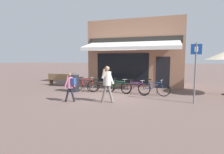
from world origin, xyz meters
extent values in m
plane|color=brown|center=(0.00, 0.00, 0.00)|extent=(160.00, 160.00, 0.00)
cube|color=#9E7056|center=(0.65, 4.65, 2.35)|extent=(6.74, 3.00, 4.70)
cube|color=black|center=(-0.09, 3.14, 1.25)|extent=(3.71, 0.04, 2.20)
cube|color=black|center=(2.67, 3.14, 1.05)|extent=(0.90, 0.04, 2.10)
cube|color=#282623|center=(0.65, 3.13, 3.21)|extent=(6.40, 0.06, 0.44)
cube|color=white|center=(0.65, 2.22, 2.88)|extent=(6.06, 1.87, 0.50)
cube|color=white|center=(0.65, 1.29, 2.56)|extent=(6.06, 0.03, 0.20)
cylinder|color=#47494F|center=(0.26, 0.78, 0.55)|extent=(4.48, 0.04, 0.04)
cylinder|color=#47494F|center=(-1.93, 0.78, 0.28)|extent=(0.04, 0.04, 0.55)
cylinder|color=#47494F|center=(2.45, 0.78, 0.28)|extent=(0.04, 0.04, 0.55)
torus|color=black|center=(-1.21, 0.66, 0.36)|extent=(0.73, 0.13, 0.72)
cylinder|color=#9E9EA3|center=(-1.21, 0.66, 0.36)|extent=(0.07, 0.07, 0.07)
torus|color=black|center=(-2.26, 0.58, 0.36)|extent=(0.73, 0.13, 0.72)
cylinder|color=#9E9EA3|center=(-2.26, 0.58, 0.36)|extent=(0.07, 0.07, 0.07)
cylinder|color=#B21E1E|center=(-1.61, 0.64, 0.52)|extent=(0.59, 0.10, 0.39)
cylinder|color=#B21E1E|center=(-1.65, 0.64, 0.71)|extent=(0.65, 0.08, 0.05)
cylinder|color=#B21E1E|center=(-1.94, 0.61, 0.53)|extent=(0.12, 0.05, 0.38)
cylinder|color=#B21E1E|center=(-2.08, 0.59, 0.35)|extent=(0.37, 0.06, 0.05)
cylinder|color=#B21E1E|center=(-2.12, 0.60, 0.54)|extent=(0.32, 0.08, 0.38)
cylinder|color=#B21E1E|center=(-1.27, 0.66, 0.53)|extent=(0.15, 0.04, 0.35)
cylinder|color=#9E9EA3|center=(-1.99, 0.62, 0.77)|extent=(0.05, 0.03, 0.11)
cube|color=black|center=(-2.01, 0.62, 0.84)|extent=(0.25, 0.12, 0.05)
cylinder|color=#9E9EA3|center=(-1.33, 0.67, 0.77)|extent=(0.03, 0.03, 0.14)
cylinder|color=#9E9EA3|center=(-1.33, 0.67, 0.84)|extent=(0.07, 0.52, 0.05)
torus|color=black|center=(-0.23, 0.78, 0.33)|extent=(0.67, 0.34, 0.67)
cylinder|color=#9E9EA3|center=(-0.23, 0.78, 0.33)|extent=(0.09, 0.09, 0.08)
torus|color=black|center=(-1.20, 0.44, 0.33)|extent=(0.67, 0.34, 0.67)
cylinder|color=#9E9EA3|center=(-1.20, 0.44, 0.33)|extent=(0.09, 0.09, 0.08)
cylinder|color=black|center=(-0.59, 0.64, 0.48)|extent=(0.57, 0.18, 0.36)
cylinder|color=black|center=(-0.62, 0.60, 0.65)|extent=(0.61, 0.24, 0.05)
cylinder|color=black|center=(-0.89, 0.53, 0.49)|extent=(0.11, 0.11, 0.35)
cylinder|color=black|center=(-1.03, 0.50, 0.32)|extent=(0.35, 0.15, 0.05)
cylinder|color=black|center=(-1.06, 0.47, 0.49)|extent=(0.31, 0.09, 0.35)
cylinder|color=black|center=(-0.27, 0.74, 0.49)|extent=(0.14, 0.12, 0.32)
cylinder|color=#9E9EA3|center=(-0.93, 0.49, 0.71)|extent=(0.06, 0.05, 0.11)
cube|color=black|center=(-0.95, 0.47, 0.77)|extent=(0.26, 0.18, 0.06)
cylinder|color=#9E9EA3|center=(-0.32, 0.70, 0.71)|extent=(0.04, 0.05, 0.14)
cylinder|color=#9E9EA3|center=(-0.32, 0.69, 0.78)|extent=(0.19, 0.50, 0.09)
torus|color=black|center=(0.79, 0.53, 0.34)|extent=(0.69, 0.29, 0.69)
cylinder|color=#9E9EA3|center=(0.79, 0.53, 0.34)|extent=(0.09, 0.08, 0.07)
torus|color=black|center=(-0.28, 0.84, 0.34)|extent=(0.69, 0.29, 0.69)
cylinder|color=#9E9EA3|center=(-0.28, 0.84, 0.34)|extent=(0.09, 0.08, 0.07)
cylinder|color=#23703D|center=(0.39, 0.66, 0.49)|extent=(0.61, 0.18, 0.37)
cylinder|color=#23703D|center=(0.35, 0.69, 0.67)|extent=(0.67, 0.23, 0.05)
cylinder|color=#23703D|center=(0.06, 0.76, 0.50)|extent=(0.12, 0.10, 0.36)
cylinder|color=#23703D|center=(-0.09, 0.79, 0.33)|extent=(0.39, 0.14, 0.05)
cylinder|color=#23703D|center=(-0.13, 0.81, 0.51)|extent=(0.33, 0.10, 0.36)
cylinder|color=#23703D|center=(0.74, 0.56, 0.50)|extent=(0.15, 0.11, 0.33)
cylinder|color=#9E9EA3|center=(0.01, 0.79, 0.73)|extent=(0.06, 0.05, 0.11)
cube|color=black|center=(0.00, 0.80, 0.80)|extent=(0.26, 0.17, 0.06)
cylinder|color=#9E9EA3|center=(0.68, 0.60, 0.73)|extent=(0.04, 0.04, 0.14)
cylinder|color=#9E9EA3|center=(0.69, 0.60, 0.80)|extent=(0.17, 0.51, 0.07)
torus|color=black|center=(1.80, 0.37, 0.34)|extent=(0.68, 0.28, 0.68)
cylinder|color=#9E9EA3|center=(1.80, 0.37, 0.34)|extent=(0.09, 0.08, 0.07)
torus|color=black|center=(0.74, 0.67, 0.34)|extent=(0.68, 0.28, 0.68)
cylinder|color=#9E9EA3|center=(0.74, 0.67, 0.34)|extent=(0.09, 0.08, 0.07)
cylinder|color=#892D7A|center=(1.40, 0.49, 0.49)|extent=(0.60, 0.18, 0.36)
cylinder|color=#892D7A|center=(1.36, 0.52, 0.66)|extent=(0.66, 0.22, 0.05)
cylinder|color=#892D7A|center=(1.08, 0.59, 0.49)|extent=(0.12, 0.09, 0.36)
cylinder|color=#892D7A|center=(0.93, 0.62, 0.33)|extent=(0.38, 0.14, 0.05)
cylinder|color=#892D7A|center=(0.89, 0.64, 0.50)|extent=(0.33, 0.10, 0.35)
cylinder|color=#892D7A|center=(1.74, 0.40, 0.49)|extent=(0.15, 0.10, 0.33)
cylinder|color=#9E9EA3|center=(1.03, 0.62, 0.72)|extent=(0.06, 0.05, 0.11)
cube|color=black|center=(1.01, 0.63, 0.79)|extent=(0.26, 0.17, 0.06)
cylinder|color=#9E9EA3|center=(1.69, 0.43, 0.72)|extent=(0.04, 0.04, 0.14)
cylinder|color=#9E9EA3|center=(1.69, 0.44, 0.79)|extent=(0.17, 0.51, 0.06)
torus|color=black|center=(2.78, 0.48, 0.36)|extent=(0.72, 0.20, 0.72)
cylinder|color=#9E9EA3|center=(2.78, 0.48, 0.36)|extent=(0.08, 0.07, 0.07)
torus|color=black|center=(1.77, 0.67, 0.36)|extent=(0.72, 0.20, 0.72)
cylinder|color=#9E9EA3|center=(1.77, 0.67, 0.36)|extent=(0.08, 0.07, 0.07)
cylinder|color=#1E4793|center=(2.40, 0.55, 0.52)|extent=(0.57, 0.13, 0.39)
cylinder|color=#1E4793|center=(2.36, 0.57, 0.71)|extent=(0.63, 0.15, 0.05)
cylinder|color=#1E4793|center=(2.09, 0.61, 0.53)|extent=(0.12, 0.07, 0.38)
cylinder|color=#1E4793|center=(1.95, 0.63, 0.35)|extent=(0.36, 0.10, 0.05)
cylinder|color=#1E4793|center=(1.91, 0.65, 0.54)|extent=(0.31, 0.08, 0.38)
cylinder|color=#1E4793|center=(2.73, 0.49, 0.53)|extent=(0.15, 0.07, 0.35)
cylinder|color=#9E9EA3|center=(2.04, 0.63, 0.77)|extent=(0.06, 0.04, 0.11)
cube|color=black|center=(2.02, 0.63, 0.84)|extent=(0.25, 0.14, 0.05)
cylinder|color=#9E9EA3|center=(2.67, 0.51, 0.77)|extent=(0.03, 0.03, 0.14)
cylinder|color=#9E9EA3|center=(2.67, 0.51, 0.84)|extent=(0.12, 0.52, 0.04)
cylinder|color=slate|center=(0.28, -1.70, 0.39)|extent=(0.35, 0.17, 0.81)
cylinder|color=slate|center=(0.54, -1.55, 0.39)|extent=(0.35, 0.17, 0.81)
cylinder|color=beige|center=(0.41, -1.62, 1.08)|extent=(0.41, 0.41, 0.61)
sphere|color=#A87A5B|center=(0.41, -1.62, 1.52)|extent=(0.20, 0.20, 0.20)
cylinder|color=beige|center=(0.54, -1.44, 1.08)|extent=(0.28, 0.12, 0.55)
cylinder|color=beige|center=(0.32, -1.82, 1.22)|extent=(0.23, 0.17, 0.28)
cylinder|color=#A87A5B|center=(0.30, -1.81, 1.30)|extent=(0.17, 0.19, 0.41)
cube|color=black|center=(0.32, -1.77, 1.50)|extent=(0.03, 0.07, 0.14)
cylinder|color=black|center=(-1.35, -2.06, 0.31)|extent=(0.27, 0.09, 0.65)
cylinder|color=black|center=(-1.16, -1.91, 0.31)|extent=(0.27, 0.09, 0.65)
cylinder|color=#B26684|center=(-1.25, -1.98, 0.88)|extent=(0.28, 0.28, 0.50)
sphere|color=brown|center=(-1.25, -1.98, 1.24)|extent=(0.17, 0.17, 0.17)
cylinder|color=#B26684|center=(-1.18, -1.83, 0.88)|extent=(0.23, 0.12, 0.44)
cylinder|color=#B26684|center=(-1.33, -2.14, 0.88)|extent=(0.23, 0.12, 0.44)
cube|color=navy|center=(-1.05, -1.99, 0.94)|extent=(0.14, 0.23, 0.30)
cylinder|color=black|center=(-2.36, 0.33, 0.50)|extent=(0.61, 0.61, 1.01)
cone|color=#33353A|center=(-2.36, 0.33, 1.07)|extent=(0.62, 0.62, 0.12)
cylinder|color=slate|center=(4.08, -0.63, 1.31)|extent=(0.07, 0.07, 2.63)
cube|color=#14429E|center=(4.08, -0.64, 2.35)|extent=(0.44, 0.02, 0.44)
cube|color=white|center=(4.08, -0.65, 2.35)|extent=(0.14, 0.01, 0.22)
cube|color=brown|center=(-4.66, 2.23, 0.45)|extent=(1.61, 0.49, 0.06)
cube|color=brown|center=(-4.66, 2.04, 0.67)|extent=(1.60, 0.10, 0.40)
cube|color=brown|center=(-5.38, 2.25, 0.23)|extent=(0.09, 0.35, 0.45)
cube|color=brown|center=(-3.94, 2.21, 0.23)|extent=(0.09, 0.35, 0.45)
camera|label=1|loc=(2.87, -8.85, 1.92)|focal=28.00mm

